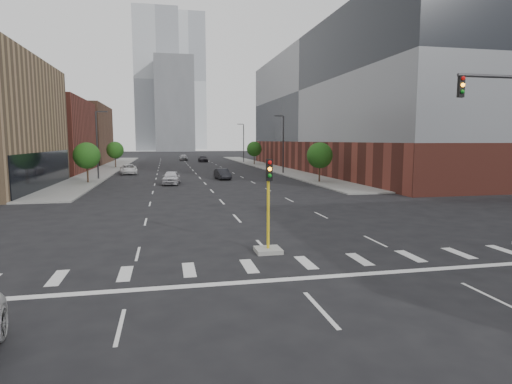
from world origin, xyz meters
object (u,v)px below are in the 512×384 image
object	(u,v)px
car_far_left	(129,169)
median_traffic_signal	(268,232)
car_mid_right	(222,174)
car_distant	(183,157)
car_near_left	(171,177)
car_deep_right	(203,159)

from	to	relation	value
car_far_left	median_traffic_signal	bearing A→B (deg)	-83.85
car_mid_right	car_far_left	distance (m)	17.68
car_far_left	car_distant	size ratio (longest dim) A/B	1.11
car_near_left	car_mid_right	world-z (taller)	car_near_left
car_near_left	car_mid_right	xyz separation A→B (m)	(6.83, 5.17, -0.10)
car_mid_right	car_distant	world-z (taller)	car_distant
car_deep_right	car_near_left	bearing A→B (deg)	-100.33
median_traffic_signal	car_deep_right	bearing A→B (deg)	87.15
median_traffic_signal	car_near_left	size ratio (longest dim) A/B	0.91
car_deep_right	car_distant	world-z (taller)	car_distant
car_distant	car_far_left	bearing A→B (deg)	-104.19
median_traffic_signal	car_near_left	world-z (taller)	median_traffic_signal
car_near_left	car_distant	world-z (taller)	car_distant
car_near_left	car_distant	bearing A→B (deg)	92.93
car_near_left	car_deep_right	bearing A→B (deg)	87.64
car_deep_right	car_distant	bearing A→B (deg)	116.95
median_traffic_signal	car_far_left	world-z (taller)	median_traffic_signal
car_deep_right	car_mid_right	bearing A→B (deg)	-93.15
car_mid_right	car_distant	xyz separation A→B (m)	(-2.95, 55.71, 0.11)
car_distant	car_deep_right	bearing A→B (deg)	-62.77
car_far_left	car_distant	bearing A→B (deg)	71.42
car_near_left	car_distant	size ratio (longest dim) A/B	0.99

